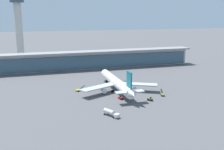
% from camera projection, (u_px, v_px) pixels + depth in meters
% --- Properties ---
extents(ground_plane, '(1200.00, 1200.00, 0.00)m').
position_uv_depth(ground_plane, '(118.00, 92.00, 161.68)').
color(ground_plane, '#515154').
extents(airliner_on_stand, '(48.02, 62.33, 16.62)m').
position_uv_depth(airliner_on_stand, '(117.00, 83.00, 162.10)').
color(airliner_on_stand, white).
rests_on(airliner_on_stand, ground).
extents(service_truck_near_nose_olive, '(3.28, 6.90, 2.70)m').
position_uv_depth(service_truck_near_nose_olive, '(162.00, 94.00, 154.59)').
color(service_truck_near_nose_olive, olive).
rests_on(service_truck_near_nose_olive, ground).
extents(service_truck_under_wing_grey, '(2.99, 6.93, 2.70)m').
position_uv_depth(service_truck_under_wing_grey, '(128.00, 85.00, 174.74)').
color(service_truck_under_wing_grey, gray).
rests_on(service_truck_under_wing_grey, ground).
extents(service_truck_mid_apron_olive, '(3.13, 3.29, 2.05)m').
position_uv_depth(service_truck_mid_apron_olive, '(150.00, 99.00, 145.02)').
color(service_truck_mid_apron_olive, olive).
rests_on(service_truck_mid_apron_olive, ground).
extents(service_truck_by_tail_white, '(6.14, 8.61, 2.95)m').
position_uv_depth(service_truck_by_tail_white, '(111.00, 112.00, 123.01)').
color(service_truck_by_tail_white, silver).
rests_on(service_truck_by_tail_white, ground).
extents(service_truck_on_taxiway_red, '(2.32, 3.18, 2.05)m').
position_uv_depth(service_truck_on_taxiway_red, '(121.00, 98.00, 147.46)').
color(service_truck_on_taxiway_red, '#B21E1E').
rests_on(service_truck_on_taxiway_red, ground).
extents(service_truck_at_far_stand_yellow, '(6.50, 4.71, 2.70)m').
position_uv_depth(service_truck_at_far_stand_yellow, '(80.00, 90.00, 163.46)').
color(service_truck_at_far_stand_yellow, yellow).
rests_on(service_truck_at_far_stand_yellow, ground).
extents(terminal_building, '(183.60, 12.80, 15.20)m').
position_uv_depth(terminal_building, '(91.00, 59.00, 228.50)').
color(terminal_building, beige).
rests_on(terminal_building, ground).
extents(control_tower, '(12.00, 12.00, 67.68)m').
position_uv_depth(control_tower, '(19.00, 24.00, 236.33)').
color(control_tower, beige).
rests_on(control_tower, ground).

